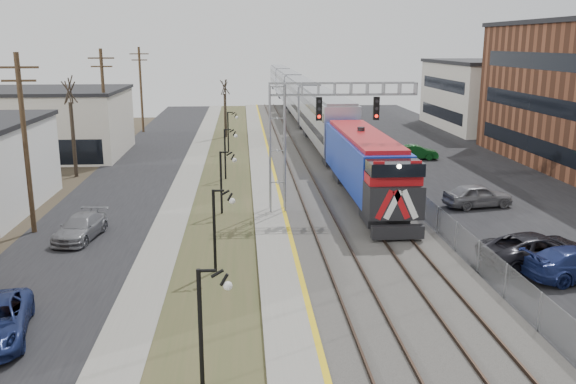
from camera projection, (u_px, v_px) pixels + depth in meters
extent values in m
cube|color=black|center=(122.00, 190.00, 44.44)|extent=(7.00, 120.00, 0.04)
cube|color=gray|center=(184.00, 189.00, 44.76)|extent=(2.00, 120.00, 0.08)
cube|color=#3D4525|center=(225.00, 188.00, 44.98)|extent=(4.00, 120.00, 0.06)
cube|color=gray|center=(265.00, 186.00, 45.18)|extent=(2.00, 120.00, 0.24)
cube|color=#595651|center=(332.00, 185.00, 45.55)|extent=(8.00, 120.00, 0.20)
cube|color=black|center=(488.00, 184.00, 46.45)|extent=(16.00, 120.00, 0.04)
cube|color=gold|center=(277.00, 184.00, 45.22)|extent=(0.24, 120.00, 0.01)
cube|color=#2D2119|center=(295.00, 184.00, 45.31)|extent=(0.08, 120.00, 0.15)
cube|color=#2D2119|center=(315.00, 183.00, 45.42)|extent=(0.08, 120.00, 0.15)
cube|color=#2D2119|center=(342.00, 183.00, 45.57)|extent=(0.08, 120.00, 0.15)
cube|color=#2D2119|center=(362.00, 182.00, 45.68)|extent=(0.08, 120.00, 0.15)
cube|color=#1431A7|center=(366.00, 167.00, 40.33)|extent=(3.00, 17.00, 4.25)
cube|color=black|center=(398.00, 232.00, 32.32)|extent=(2.80, 0.50, 0.70)
cube|color=#9C9DA6|center=(325.00, 121.00, 59.85)|extent=(3.00, 22.00, 5.33)
cube|color=#9C9DA6|center=(302.00, 100.00, 81.93)|extent=(3.00, 22.00, 5.33)
cube|color=#9C9DA6|center=(289.00, 88.00, 104.01)|extent=(3.00, 22.00, 5.33)
cube|color=#9C9DA6|center=(281.00, 80.00, 126.09)|extent=(3.00, 22.00, 5.33)
cube|color=gray|center=(277.00, 151.00, 37.52)|extent=(1.00, 1.00, 8.00)
cube|color=gray|center=(343.00, 89.00, 36.91)|extent=(9.00, 0.80, 0.80)
cube|color=black|center=(319.00, 109.00, 36.64)|extent=(0.35, 0.25, 1.40)
cube|color=black|center=(376.00, 108.00, 36.90)|extent=(0.35, 0.25, 1.40)
cylinder|color=black|center=(201.00, 332.00, 18.37)|extent=(0.14, 0.14, 4.00)
cylinder|color=black|center=(214.00, 232.00, 28.05)|extent=(0.14, 0.14, 4.00)
cylinder|color=black|center=(221.00, 183.00, 37.74)|extent=(0.14, 0.14, 4.00)
cylinder|color=black|center=(225.00, 155.00, 47.42)|extent=(0.14, 0.14, 4.00)
cylinder|color=black|center=(228.00, 133.00, 59.04)|extent=(0.14, 0.14, 4.00)
cylinder|color=#4C3823|center=(26.00, 145.00, 33.34)|extent=(0.28, 0.28, 10.00)
cylinder|color=#4C3823|center=(105.00, 108.00, 52.71)|extent=(0.28, 0.28, 10.00)
cylinder|color=#4C3823|center=(141.00, 90.00, 72.08)|extent=(0.28, 0.28, 10.00)
cube|color=gray|center=(388.00, 175.00, 45.70)|extent=(0.04, 120.00, 1.60)
cube|color=beige|center=(48.00, 124.00, 57.55)|extent=(14.00, 12.00, 6.00)
cube|color=beige|center=(505.00, 96.00, 75.58)|extent=(16.00, 18.00, 8.00)
cylinder|color=#382D23|center=(73.00, 140.00, 48.24)|extent=(0.30, 0.30, 5.95)
cylinder|color=#382D23|center=(225.00, 116.00, 68.58)|extent=(0.30, 0.30, 4.90)
imported|color=black|center=(539.00, 251.00, 29.13)|extent=(6.03, 3.51, 1.58)
imported|color=gray|center=(478.00, 196.00, 39.65)|extent=(4.71, 2.51, 1.53)
imported|color=#0D4215|center=(416.00, 153.00, 55.97)|extent=(4.09, 1.92, 1.30)
imported|color=gray|center=(80.00, 228.00, 33.19)|extent=(2.52, 4.71, 1.30)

